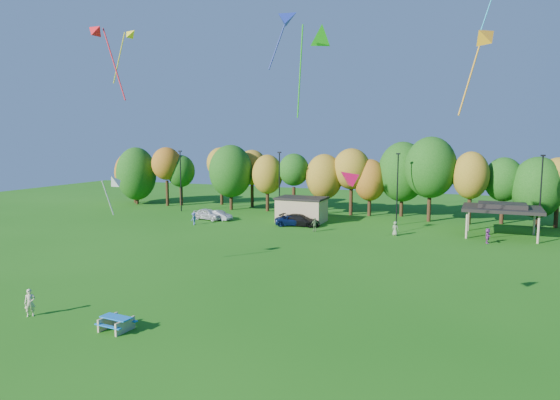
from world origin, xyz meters
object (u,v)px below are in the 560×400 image
at_px(car_b, 219,215).
at_px(car_c, 294,221).
at_px(kite_flyer, 30,303).
at_px(car_a, 208,214).
at_px(picnic_table, 116,322).
at_px(car_d, 300,220).

bearing_deg(car_b, car_c, -78.40).
relative_size(kite_flyer, car_c, 0.36).
distance_m(car_a, car_c, 12.29).
xyz_separation_m(picnic_table, kite_flyer, (-6.45, -0.22, 0.39)).
relative_size(car_b, car_c, 0.81).
xyz_separation_m(picnic_table, car_d, (-2.13, 36.11, 0.27)).
relative_size(car_a, car_b, 1.18).
relative_size(kite_flyer, car_a, 0.38).
height_order(car_b, car_d, car_d).
relative_size(car_a, car_c, 0.95).
distance_m(picnic_table, kite_flyer, 6.46).
distance_m(car_b, car_d, 11.63).
bearing_deg(kite_flyer, picnic_table, -42.70).
height_order(kite_flyer, car_d, kite_flyer).
distance_m(kite_flyer, car_c, 36.39).
bearing_deg(car_d, car_b, 87.44).
bearing_deg(car_a, car_c, -78.08).
bearing_deg(picnic_table, car_c, 99.07).
bearing_deg(kite_flyer, car_d, 38.58).
xyz_separation_m(picnic_table, car_c, (-2.91, 36.00, 0.19)).
bearing_deg(car_d, car_a, 89.27).
height_order(picnic_table, kite_flyer, kite_flyer).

